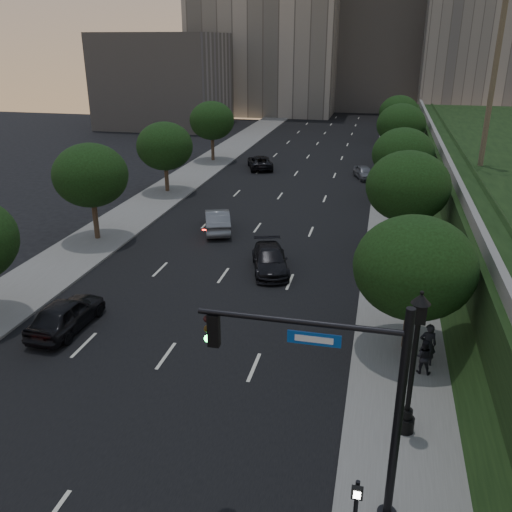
% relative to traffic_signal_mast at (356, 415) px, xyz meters
% --- Properties ---
extents(ground, '(160.00, 160.00, 0.00)m').
position_rel_traffic_signal_mast_xyz_m(ground, '(-8.45, 1.96, -3.67)').
color(ground, black).
rests_on(ground, ground).
extents(road_surface, '(16.00, 140.00, 0.02)m').
position_rel_traffic_signal_mast_xyz_m(road_surface, '(-8.45, 31.96, -3.66)').
color(road_surface, black).
rests_on(road_surface, ground).
extents(sidewalk_right, '(4.50, 140.00, 0.15)m').
position_rel_traffic_signal_mast_xyz_m(sidewalk_right, '(1.80, 31.96, -3.60)').
color(sidewalk_right, slate).
rests_on(sidewalk_right, ground).
extents(sidewalk_left, '(4.50, 140.00, 0.15)m').
position_rel_traffic_signal_mast_xyz_m(sidewalk_left, '(-18.70, 31.96, -3.60)').
color(sidewalk_left, slate).
rests_on(sidewalk_left, ground).
extents(parapet_wall, '(0.35, 90.00, 0.70)m').
position_rel_traffic_signal_mast_xyz_m(parapet_wall, '(5.05, 29.96, 0.68)').
color(parapet_wall, slate).
rests_on(parapet_wall, embankment).
extents(office_block_left, '(26.00, 20.00, 32.00)m').
position_rel_traffic_signal_mast_xyz_m(office_block_left, '(-22.45, 93.96, 12.33)').
color(office_block_left, gray).
rests_on(office_block_left, ground).
extents(office_block_mid, '(22.00, 18.00, 26.00)m').
position_rel_traffic_signal_mast_xyz_m(office_block_mid, '(-2.45, 103.96, 9.33)').
color(office_block_mid, gray).
rests_on(office_block_mid, ground).
extents(office_block_right, '(20.00, 22.00, 36.00)m').
position_rel_traffic_signal_mast_xyz_m(office_block_right, '(15.55, 97.96, 14.33)').
color(office_block_right, gray).
rests_on(office_block_right, ground).
extents(office_block_filler, '(18.00, 16.00, 14.00)m').
position_rel_traffic_signal_mast_xyz_m(office_block_filler, '(-34.45, 71.96, 3.33)').
color(office_block_filler, gray).
rests_on(office_block_filler, ground).
extents(tree_right_a, '(5.20, 5.20, 6.24)m').
position_rel_traffic_signal_mast_xyz_m(tree_right_a, '(1.85, 9.96, 0.35)').
color(tree_right_a, '#38281C').
rests_on(tree_right_a, ground).
extents(tree_right_b, '(5.20, 5.20, 6.74)m').
position_rel_traffic_signal_mast_xyz_m(tree_right_b, '(1.85, 21.96, 0.84)').
color(tree_right_b, '#38281C').
rests_on(tree_right_b, ground).
extents(tree_right_c, '(5.20, 5.20, 6.24)m').
position_rel_traffic_signal_mast_xyz_m(tree_right_c, '(1.85, 34.96, 0.35)').
color(tree_right_c, '#38281C').
rests_on(tree_right_c, ground).
extents(tree_right_d, '(5.20, 5.20, 6.74)m').
position_rel_traffic_signal_mast_xyz_m(tree_right_d, '(1.85, 48.96, 0.84)').
color(tree_right_d, '#38281C').
rests_on(tree_right_d, ground).
extents(tree_right_e, '(5.20, 5.20, 6.24)m').
position_rel_traffic_signal_mast_xyz_m(tree_right_e, '(1.85, 63.96, 0.35)').
color(tree_right_e, '#38281C').
rests_on(tree_right_e, ground).
extents(tree_left_b, '(5.00, 5.00, 6.71)m').
position_rel_traffic_signal_mast_xyz_m(tree_left_b, '(-18.75, 19.96, 0.90)').
color(tree_left_b, '#38281C').
rests_on(tree_left_b, ground).
extents(tree_left_c, '(5.00, 5.00, 6.34)m').
position_rel_traffic_signal_mast_xyz_m(tree_left_c, '(-18.75, 32.96, 0.53)').
color(tree_left_c, '#38281C').
rests_on(tree_left_c, ground).
extents(tree_left_d, '(5.00, 5.00, 6.71)m').
position_rel_traffic_signal_mast_xyz_m(tree_left_d, '(-18.75, 46.96, 0.90)').
color(tree_left_d, '#38281C').
rests_on(tree_left_d, ground).
extents(traffic_signal_mast, '(5.68, 0.56, 7.00)m').
position_rel_traffic_signal_mast_xyz_m(traffic_signal_mast, '(0.00, 0.00, 0.00)').
color(traffic_signal_mast, black).
rests_on(traffic_signal_mast, ground).
extents(street_lamp, '(0.64, 0.64, 5.62)m').
position_rel_traffic_signal_mast_xyz_m(street_lamp, '(1.70, 4.12, -1.04)').
color(street_lamp, black).
rests_on(street_lamp, ground).
extents(pedestrian_signal, '(0.30, 0.33, 2.50)m').
position_rel_traffic_signal_mast_xyz_m(pedestrian_signal, '(0.20, -1.19, -2.11)').
color(pedestrian_signal, black).
rests_on(pedestrian_signal, ground).
extents(sedan_near_left, '(2.03, 4.77, 1.61)m').
position_rel_traffic_signal_mast_xyz_m(sedan_near_left, '(-13.98, 8.16, -2.87)').
color(sedan_near_left, black).
rests_on(sedan_near_left, ground).
extents(sedan_mid_left, '(3.26, 5.21, 1.62)m').
position_rel_traffic_signal_mast_xyz_m(sedan_mid_left, '(-11.14, 23.68, -2.86)').
color(sedan_mid_left, slate).
rests_on(sedan_mid_left, ground).
extents(sedan_far_left, '(3.90, 5.60, 1.42)m').
position_rel_traffic_signal_mast_xyz_m(sedan_far_left, '(-12.65, 44.44, -2.96)').
color(sedan_far_left, black).
rests_on(sedan_far_left, ground).
extents(sedan_near_right, '(3.32, 5.27, 1.42)m').
position_rel_traffic_signal_mast_xyz_m(sedan_near_right, '(-5.92, 17.35, -2.96)').
color(sedan_near_right, black).
rests_on(sedan_near_right, ground).
extents(sedan_far_right, '(2.69, 4.07, 1.29)m').
position_rel_traffic_signal_mast_xyz_m(sedan_far_right, '(-1.48, 42.34, -3.03)').
color(sedan_far_right, slate).
rests_on(sedan_far_right, ground).
extents(pedestrian_a, '(0.75, 0.53, 1.93)m').
position_rel_traffic_signal_mast_xyz_m(pedestrian_a, '(2.64, 8.66, -2.56)').
color(pedestrian_a, black).
rests_on(pedestrian_a, sidewalk_right).
extents(pedestrian_b, '(0.80, 0.65, 1.53)m').
position_rel_traffic_signal_mast_xyz_m(pedestrian_b, '(2.46, 8.00, -2.76)').
color(pedestrian_b, black).
rests_on(pedestrian_b, sidewalk_right).
extents(pedestrian_c, '(1.13, 0.61, 1.83)m').
position_rel_traffic_signal_mast_xyz_m(pedestrian_c, '(2.54, 15.36, -2.61)').
color(pedestrian_c, black).
rests_on(pedestrian_c, sidewalk_right).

